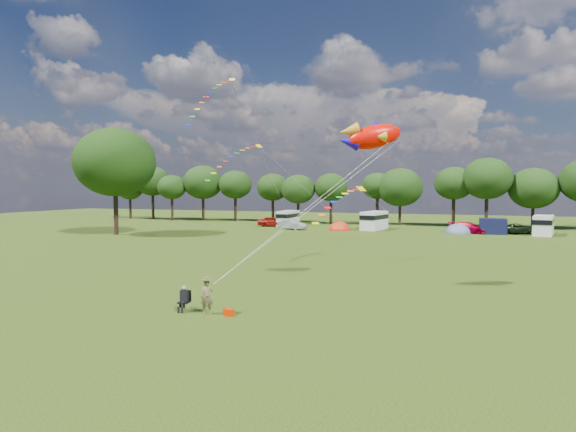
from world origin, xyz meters
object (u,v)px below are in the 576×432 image
(car_b, at_px, (292,225))
(tent_orange, at_px, (339,230))
(big_tree, at_px, (115,162))
(tent_greyblue, at_px, (458,233))
(fish_kite, at_px, (369,137))
(car_d, at_px, (518,229))
(kite_flyer, at_px, (207,297))
(campervan_b, at_px, (288,218))
(campervan_d, at_px, (543,225))
(car_c, at_px, (468,228))
(camp_chair, at_px, (184,296))
(campervan_c, at_px, (374,220))
(car_a, at_px, (272,222))

(car_b, bearing_deg, tent_orange, -63.02)
(car_b, distance_m, tent_orange, 6.76)
(big_tree, relative_size, tent_greyblue, 3.65)
(big_tree, bearing_deg, fish_kite, -31.45)
(car_b, height_order, tent_orange, car_b)
(car_d, xyz_separation_m, tent_orange, (-22.62, -2.80, -0.63))
(kite_flyer, distance_m, fish_kite, 12.91)
(campervan_b, distance_m, fish_kite, 46.54)
(campervan_d, bearing_deg, car_c, 102.94)
(campervan_b, relative_size, campervan_d, 0.92)
(fish_kite, bearing_deg, car_c, 54.96)
(camp_chair, height_order, fish_kite, fish_kite)
(car_d, xyz_separation_m, fish_kite, (-12.04, -39.76, 8.09))
(tent_greyblue, height_order, fish_kite, fish_kite)
(car_d, distance_m, campervan_d, 3.00)
(kite_flyer, bearing_deg, tent_greyblue, 47.68)
(kite_flyer, height_order, camp_chair, kite_flyer)
(tent_greyblue, bearing_deg, car_c, 35.52)
(campervan_c, bearing_deg, fish_kite, -158.63)
(big_tree, xyz_separation_m, campervan_d, (50.30, 16.91, -7.70))
(car_c, bearing_deg, campervan_b, 101.73)
(car_c, bearing_deg, car_b, 114.15)
(big_tree, xyz_separation_m, fish_kite, (35.55, -21.74, -0.28))
(car_c, xyz_separation_m, campervan_d, (8.64, 0.13, 0.60))
(car_d, distance_m, tent_orange, 22.80)
(big_tree, xyz_separation_m, camp_chair, (28.34, -29.88, -8.29))
(big_tree, relative_size, car_d, 2.77)
(campervan_b, distance_m, camp_chair, 51.19)
(car_c, height_order, kite_flyer, kite_flyer)
(big_tree, distance_m, car_c, 45.67)
(car_c, distance_m, campervan_c, 12.42)
(tent_orange, bearing_deg, car_b, -172.96)
(campervan_d, distance_m, tent_greyblue, 10.10)
(campervan_c, bearing_deg, car_a, 101.16)
(car_b, relative_size, fish_kite, 1.02)
(campervan_c, height_order, camp_chair, campervan_c)
(big_tree, distance_m, campervan_c, 35.17)
(car_d, relative_size, camp_chair, 3.92)
(car_b, bearing_deg, car_c, -64.24)
(big_tree, relative_size, campervan_c, 2.37)
(car_d, distance_m, fish_kite, 42.33)
(car_a, distance_m, camp_chair, 50.23)
(car_c, bearing_deg, car_a, 105.36)
(tent_greyblue, bearing_deg, fish_kite, -97.25)
(campervan_d, height_order, kite_flyer, campervan_d)
(car_c, xyz_separation_m, camp_chair, (-13.32, -46.66, 0.02))
(car_b, xyz_separation_m, camp_chair, (10.03, -44.28, 0.03))
(campervan_c, height_order, fish_kite, fish_kite)
(kite_flyer, bearing_deg, car_a, 78.94)
(campervan_c, relative_size, camp_chair, 4.57)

